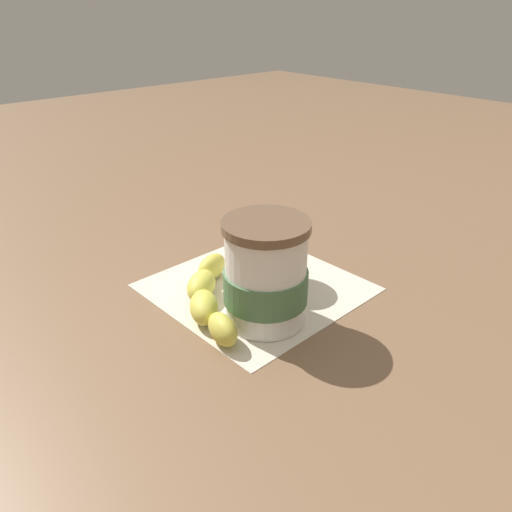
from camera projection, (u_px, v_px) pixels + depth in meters
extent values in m
plane|color=brown|center=(256.00, 287.00, 0.64)|extent=(3.00, 3.00, 0.00)
cube|color=beige|center=(256.00, 287.00, 0.64)|extent=(0.24, 0.24, 0.00)
cylinder|color=white|center=(266.00, 276.00, 0.55)|extent=(0.09, 0.09, 0.11)
cylinder|color=brown|center=(266.00, 226.00, 0.52)|extent=(0.10, 0.10, 0.01)
cylinder|color=#4C754C|center=(266.00, 285.00, 0.56)|extent=(0.09, 0.09, 0.04)
cylinder|color=white|center=(270.00, 265.00, 0.65)|extent=(0.06, 0.06, 0.04)
ellipsoid|color=brown|center=(270.00, 235.00, 0.63)|extent=(0.07, 0.07, 0.04)
ellipsoid|color=#D6CC4C|center=(212.00, 267.00, 0.65)|extent=(0.04, 0.05, 0.03)
ellipsoid|color=#D6CC4C|center=(201.00, 286.00, 0.61)|extent=(0.06, 0.07, 0.03)
ellipsoid|color=#D6CC4C|center=(204.00, 307.00, 0.57)|extent=(0.07, 0.06, 0.03)
ellipsoid|color=#D6CC4C|center=(223.00, 329.00, 0.53)|extent=(0.05, 0.04, 0.03)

